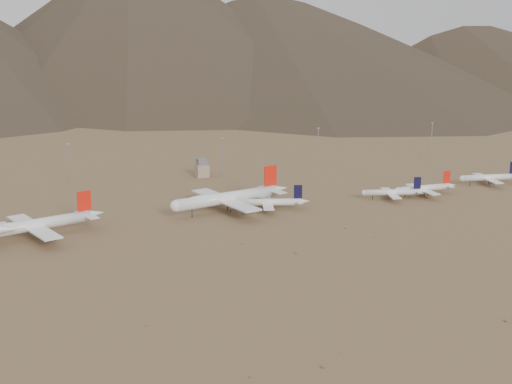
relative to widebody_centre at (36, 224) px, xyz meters
name	(u,v)px	position (x,y,z in m)	size (l,w,h in m)	color
ground	(222,230)	(84.58, -21.54, -6.60)	(3000.00, 3000.00, 0.00)	#91714B
widebody_centre	(36,224)	(0.00, 0.00, 0.00)	(63.08, 49.79, 19.15)	white
widebody_east	(228,198)	(99.59, 10.56, 0.91)	(72.64, 56.87, 21.80)	white
narrowbody_a	(270,202)	(121.63, 3.87, -2.16)	(39.75, 29.69, 13.70)	white
narrowbody_b	(394,192)	(196.26, -1.27, -2.50)	(37.10, 27.58, 12.66)	white
narrowbody_c	(425,188)	(218.04, -0.79, -2.19)	(41.24, 29.60, 13.60)	white
narrowbody_d	(490,177)	(272.98, 7.46, -2.07)	(41.76, 30.66, 13.97)	white
control_tower	(202,169)	(114.58, 98.46, -1.29)	(8.00, 8.00, 12.00)	tan
mast_west	(69,161)	(31.93, 110.85, 7.60)	(2.00, 0.60, 25.70)	gray
mast_centre	(222,155)	(127.70, 95.21, 7.60)	(2.00, 0.60, 25.70)	gray
mast_east	(318,144)	(205.64, 109.57, 7.60)	(2.00, 0.60, 25.70)	gray
mast_far_east	(432,138)	(296.51, 100.36, 7.60)	(2.00, 0.60, 25.70)	gray
desert_scrub	(393,264)	(132.62, -97.28, -6.28)	(437.82, 167.19, 0.87)	olive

